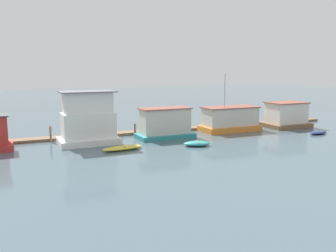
{
  "coord_description": "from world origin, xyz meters",
  "views": [
    {
      "loc": [
        -16.44,
        -38.53,
        7.95
      ],
      "look_at": [
        0.0,
        -1.0,
        1.4
      ],
      "focal_mm": 40.0,
      "sensor_mm": 36.0,
      "label": 1
    }
  ],
  "objects_px": {
    "houseboat_white": "(88,120)",
    "houseboat_teal": "(165,124)",
    "dinghy_yellow": "(123,148)",
    "mooring_post_near_left": "(135,130)",
    "houseboat_orange": "(230,119)",
    "mooring_post_centre": "(51,134)",
    "houseboat_brown": "(286,115)",
    "dinghy_navy": "(318,133)",
    "mooring_post_far_left": "(211,124)",
    "dinghy_teal": "(197,144)"
  },
  "relations": [
    {
      "from": "houseboat_white",
      "to": "houseboat_teal",
      "type": "relative_size",
      "value": 0.96
    },
    {
      "from": "dinghy_yellow",
      "to": "mooring_post_near_left",
      "type": "xyz_separation_m",
      "value": [
        3.55,
        6.74,
        0.5
      ]
    },
    {
      "from": "mooring_post_near_left",
      "to": "houseboat_orange",
      "type": "bearing_deg",
      "value": -8.08
    },
    {
      "from": "mooring_post_centre",
      "to": "mooring_post_near_left",
      "type": "xyz_separation_m",
      "value": [
        9.42,
        0.0,
        -0.16
      ]
    },
    {
      "from": "houseboat_white",
      "to": "houseboat_brown",
      "type": "xyz_separation_m",
      "value": [
        26.23,
        0.49,
        -0.91
      ]
    },
    {
      "from": "mooring_post_centre",
      "to": "houseboat_teal",
      "type": "bearing_deg",
      "value": -12.13
    },
    {
      "from": "houseboat_teal",
      "to": "mooring_post_centre",
      "type": "bearing_deg",
      "value": 167.87
    },
    {
      "from": "dinghy_navy",
      "to": "mooring_post_near_left",
      "type": "distance_m",
      "value": 21.66
    },
    {
      "from": "mooring_post_far_left",
      "to": "mooring_post_centre",
      "type": "bearing_deg",
      "value": 180.0
    },
    {
      "from": "dinghy_navy",
      "to": "mooring_post_far_left",
      "type": "distance_m",
      "value": 12.78
    },
    {
      "from": "mooring_post_near_left",
      "to": "dinghy_teal",
      "type": "bearing_deg",
      "value": -64.35
    },
    {
      "from": "houseboat_orange",
      "to": "houseboat_teal",
      "type": "bearing_deg",
      "value": -174.28
    },
    {
      "from": "dinghy_yellow",
      "to": "houseboat_orange",
      "type": "bearing_deg",
      "value": 18.21
    },
    {
      "from": "houseboat_brown",
      "to": "mooring_post_far_left",
      "type": "height_order",
      "value": "houseboat_brown"
    },
    {
      "from": "houseboat_orange",
      "to": "dinghy_yellow",
      "type": "distance_m",
      "value": 16.24
    },
    {
      "from": "houseboat_white",
      "to": "mooring_post_far_left",
      "type": "relative_size",
      "value": 4.03
    },
    {
      "from": "dinghy_teal",
      "to": "mooring_post_far_left",
      "type": "distance_m",
      "value": 10.21
    },
    {
      "from": "dinghy_yellow",
      "to": "mooring_post_near_left",
      "type": "height_order",
      "value": "mooring_post_near_left"
    },
    {
      "from": "houseboat_brown",
      "to": "mooring_post_far_left",
      "type": "distance_m",
      "value": 10.42
    },
    {
      "from": "mooring_post_far_left",
      "to": "mooring_post_near_left",
      "type": "distance_m",
      "value": 10.13
    },
    {
      "from": "houseboat_white",
      "to": "mooring_post_far_left",
      "type": "height_order",
      "value": "houseboat_white"
    },
    {
      "from": "houseboat_orange",
      "to": "mooring_post_centre",
      "type": "height_order",
      "value": "houseboat_orange"
    },
    {
      "from": "mooring_post_centre",
      "to": "mooring_post_near_left",
      "type": "relative_size",
      "value": 1.22
    },
    {
      "from": "houseboat_white",
      "to": "dinghy_yellow",
      "type": "relative_size",
      "value": 1.44
    },
    {
      "from": "houseboat_white",
      "to": "dinghy_navy",
      "type": "distance_m",
      "value": 26.72
    },
    {
      "from": "houseboat_brown",
      "to": "mooring_post_centre",
      "type": "relative_size",
      "value": 3.33
    },
    {
      "from": "houseboat_brown",
      "to": "dinghy_yellow",
      "type": "distance_m",
      "value": 24.35
    },
    {
      "from": "houseboat_orange",
      "to": "dinghy_yellow",
      "type": "bearing_deg",
      "value": -161.79
    },
    {
      "from": "houseboat_brown",
      "to": "houseboat_white",
      "type": "bearing_deg",
      "value": -178.94
    },
    {
      "from": "dinghy_navy",
      "to": "mooring_post_centre",
      "type": "distance_m",
      "value": 30.62
    },
    {
      "from": "houseboat_brown",
      "to": "mooring_post_far_left",
      "type": "bearing_deg",
      "value": 168.53
    },
    {
      "from": "houseboat_brown",
      "to": "mooring_post_centre",
      "type": "height_order",
      "value": "houseboat_brown"
    },
    {
      "from": "mooring_post_far_left",
      "to": "mooring_post_near_left",
      "type": "xyz_separation_m",
      "value": [
        -10.13,
        0.0,
        -0.06
      ]
    },
    {
      "from": "houseboat_teal",
      "to": "houseboat_brown",
      "type": "relative_size",
      "value": 1.11
    },
    {
      "from": "dinghy_teal",
      "to": "mooring_post_near_left",
      "type": "height_order",
      "value": "mooring_post_near_left"
    },
    {
      "from": "dinghy_yellow",
      "to": "mooring_post_centre",
      "type": "distance_m",
      "value": 8.96
    },
    {
      "from": "houseboat_orange",
      "to": "dinghy_navy",
      "type": "height_order",
      "value": "houseboat_orange"
    },
    {
      "from": "houseboat_white",
      "to": "dinghy_yellow",
      "type": "height_order",
      "value": "houseboat_white"
    },
    {
      "from": "houseboat_teal",
      "to": "houseboat_orange",
      "type": "relative_size",
      "value": 0.87
    },
    {
      "from": "dinghy_yellow",
      "to": "mooring_post_far_left",
      "type": "relative_size",
      "value": 2.8
    },
    {
      "from": "dinghy_teal",
      "to": "mooring_post_centre",
      "type": "bearing_deg",
      "value": 148.8
    },
    {
      "from": "dinghy_yellow",
      "to": "mooring_post_far_left",
      "type": "distance_m",
      "value": 15.26
    },
    {
      "from": "houseboat_teal",
      "to": "mooring_post_near_left",
      "type": "height_order",
      "value": "houseboat_teal"
    },
    {
      "from": "houseboat_orange",
      "to": "mooring_post_near_left",
      "type": "height_order",
      "value": "houseboat_orange"
    },
    {
      "from": "mooring_post_centre",
      "to": "mooring_post_far_left",
      "type": "bearing_deg",
      "value": 0.0
    },
    {
      "from": "houseboat_teal",
      "to": "houseboat_brown",
      "type": "bearing_deg",
      "value": 1.72
    },
    {
      "from": "houseboat_brown",
      "to": "houseboat_orange",
      "type": "bearing_deg",
      "value": 177.39
    },
    {
      "from": "houseboat_brown",
      "to": "dinghy_teal",
      "type": "bearing_deg",
      "value": -160.04
    },
    {
      "from": "houseboat_brown",
      "to": "dinghy_navy",
      "type": "distance_m",
      "value": 5.99
    },
    {
      "from": "houseboat_white",
      "to": "dinghy_navy",
      "type": "relative_size",
      "value": 2.18
    }
  ]
}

